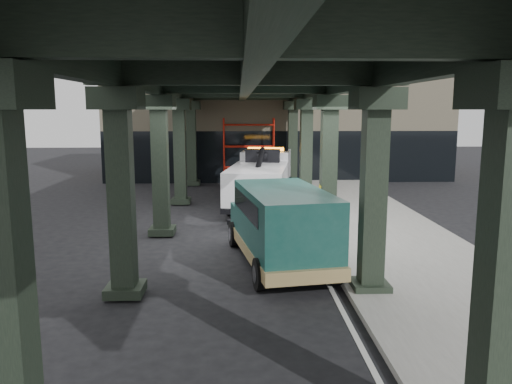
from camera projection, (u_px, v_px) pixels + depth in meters
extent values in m
plane|color=black|center=(258.00, 250.00, 16.22)|extent=(90.00, 90.00, 0.00)
cube|color=gray|center=(378.00, 231.00, 18.34)|extent=(5.00, 40.00, 0.15)
cube|color=silver|center=(302.00, 234.00, 18.25)|extent=(0.12, 38.00, 0.01)
cube|color=black|center=(505.00, 277.00, 6.04)|extent=(0.55, 0.55, 5.00)
cube|color=black|center=(373.00, 194.00, 11.96)|extent=(0.55, 0.55, 5.00)
cube|color=black|center=(377.00, 99.00, 11.59)|extent=(1.10, 1.10, 0.50)
cube|color=black|center=(370.00, 286.00, 12.34)|extent=(0.90, 0.90, 0.24)
cube|color=black|center=(329.00, 166.00, 17.88)|extent=(0.55, 0.55, 5.00)
cube|color=black|center=(330.00, 102.00, 17.51)|extent=(1.10, 1.10, 0.50)
cube|color=black|center=(327.00, 229.00, 18.25)|extent=(0.90, 0.90, 0.24)
cube|color=black|center=(306.00, 152.00, 23.79)|extent=(0.55, 0.55, 5.00)
cube|color=black|center=(307.00, 104.00, 23.42)|extent=(1.10, 1.10, 0.50)
cube|color=black|center=(305.00, 200.00, 24.17)|extent=(0.90, 0.90, 0.24)
cube|color=black|center=(293.00, 144.00, 29.71)|extent=(0.55, 0.55, 5.00)
cube|color=black|center=(293.00, 105.00, 29.34)|extent=(1.10, 1.10, 0.50)
cube|color=black|center=(292.00, 182.00, 30.09)|extent=(0.90, 0.90, 0.24)
cube|color=black|center=(3.00, 283.00, 5.83)|extent=(0.55, 0.55, 5.00)
cube|color=black|center=(121.00, 195.00, 11.75)|extent=(0.55, 0.55, 5.00)
cube|color=black|center=(117.00, 99.00, 11.38)|extent=(1.10, 1.10, 0.50)
cube|color=black|center=(125.00, 289.00, 12.13)|extent=(0.90, 0.90, 0.24)
cube|color=black|center=(160.00, 167.00, 17.67)|extent=(0.55, 0.55, 5.00)
cube|color=black|center=(158.00, 102.00, 17.30)|extent=(1.10, 1.10, 0.50)
cube|color=black|center=(162.00, 230.00, 18.04)|extent=(0.90, 0.90, 0.24)
cube|color=black|center=(180.00, 152.00, 23.58)|extent=(0.55, 0.55, 5.00)
cube|color=black|center=(179.00, 104.00, 23.21)|extent=(1.10, 1.10, 0.50)
cube|color=black|center=(181.00, 201.00, 23.96)|extent=(0.90, 0.90, 0.24)
cube|color=black|center=(192.00, 144.00, 29.50)|extent=(0.55, 0.55, 5.00)
cube|color=black|center=(191.00, 105.00, 29.13)|extent=(1.10, 1.10, 0.50)
cube|color=black|center=(192.00, 183.00, 29.88)|extent=(0.90, 0.90, 0.24)
cube|color=black|center=(331.00, 79.00, 17.38)|extent=(0.35, 32.00, 1.10)
cube|color=black|center=(158.00, 79.00, 17.17)|extent=(0.35, 32.00, 1.10)
cube|color=black|center=(245.00, 79.00, 17.27)|extent=(0.35, 32.00, 1.10)
cube|color=black|center=(245.00, 58.00, 17.16)|extent=(7.40, 32.00, 0.30)
cube|color=#C6B793|center=(275.00, 117.00, 35.36)|extent=(22.00, 10.00, 8.00)
cylinder|color=red|center=(224.00, 151.00, 30.53)|extent=(0.08, 0.08, 4.00)
cylinder|color=red|center=(224.00, 152.00, 29.74)|extent=(0.08, 0.08, 4.00)
cylinder|color=red|center=(273.00, 151.00, 30.64)|extent=(0.08, 0.08, 4.00)
cylinder|color=red|center=(274.00, 152.00, 29.85)|extent=(0.08, 0.08, 4.00)
cylinder|color=red|center=(249.00, 167.00, 30.75)|extent=(3.00, 0.08, 0.08)
cylinder|color=red|center=(249.00, 146.00, 30.54)|extent=(3.00, 0.08, 0.08)
cylinder|color=red|center=(249.00, 125.00, 30.32)|extent=(3.00, 0.08, 0.08)
cube|color=black|center=(261.00, 193.00, 23.02)|extent=(2.12, 7.56, 0.25)
cube|color=white|center=(266.00, 168.00, 25.38)|extent=(2.68, 2.72, 1.80)
cube|color=white|center=(268.00, 175.00, 26.49)|extent=(2.43, 1.05, 0.90)
cube|color=black|center=(267.00, 158.00, 25.54)|extent=(2.37, 1.62, 0.85)
cube|color=white|center=(258.00, 183.00, 21.79)|extent=(3.12, 5.30, 1.40)
cube|color=orange|center=(266.00, 149.00, 25.02)|extent=(1.82, 0.55, 0.16)
cube|color=black|center=(263.00, 156.00, 23.59)|extent=(1.67, 0.83, 0.60)
cylinder|color=black|center=(259.00, 165.00, 21.86)|extent=(0.76, 3.49, 1.34)
cube|color=black|center=(251.00, 217.00, 19.46)|extent=(0.51, 1.43, 0.18)
cube|color=black|center=(248.00, 222.00, 18.78)|extent=(1.62, 0.49, 0.18)
cylinder|color=black|center=(246.00, 186.00, 25.96)|extent=(0.51, 1.14, 1.10)
cylinder|color=silver|center=(246.00, 186.00, 25.96)|extent=(0.48, 0.66, 0.60)
cylinder|color=black|center=(288.00, 187.00, 25.71)|extent=(0.51, 1.14, 1.10)
cylinder|color=silver|center=(288.00, 187.00, 25.71)|extent=(0.48, 0.66, 0.60)
cylinder|color=black|center=(236.00, 197.00, 22.73)|extent=(0.51, 1.14, 1.10)
cylinder|color=silver|center=(236.00, 197.00, 22.73)|extent=(0.48, 0.66, 0.60)
cylinder|color=black|center=(284.00, 198.00, 22.48)|extent=(0.51, 1.14, 1.10)
cylinder|color=silver|center=(284.00, 198.00, 22.48)|extent=(0.48, 0.66, 0.60)
cylinder|color=black|center=(231.00, 202.00, 21.46)|extent=(0.51, 1.14, 1.10)
cylinder|color=silver|center=(231.00, 202.00, 21.46)|extent=(0.48, 0.66, 0.60)
cylinder|color=black|center=(282.00, 204.00, 21.21)|extent=(0.51, 1.14, 1.10)
cylinder|color=silver|center=(282.00, 204.00, 21.21)|extent=(0.48, 0.66, 0.60)
cube|color=#124039|center=(263.00, 217.00, 16.71)|extent=(2.19, 1.41, 0.89)
cube|color=#124039|center=(284.00, 223.00, 14.00)|extent=(2.79, 4.75, 1.94)
cube|color=#9C844F|center=(280.00, 247.00, 14.52)|extent=(3.01, 5.84, 0.35)
cube|color=black|center=(266.00, 196.00, 16.19)|extent=(1.98, 0.74, 0.83)
cube|color=black|center=(281.00, 204.00, 14.21)|extent=(2.68, 3.88, 0.55)
cube|color=silver|center=(260.00, 225.00, 17.28)|extent=(1.98, 0.44, 0.30)
cylinder|color=black|center=(234.00, 234.00, 16.55)|extent=(0.41, 0.87, 0.83)
cylinder|color=silver|center=(234.00, 234.00, 16.55)|extent=(0.39, 0.51, 0.46)
cylinder|color=black|center=(292.00, 231.00, 16.94)|extent=(0.41, 0.87, 0.83)
cylinder|color=silver|center=(292.00, 231.00, 16.94)|extent=(0.39, 0.51, 0.46)
cylinder|color=black|center=(260.00, 274.00, 12.52)|extent=(0.41, 0.87, 0.83)
cylinder|color=silver|center=(260.00, 274.00, 12.52)|extent=(0.39, 0.51, 0.46)
cylinder|color=black|center=(335.00, 269.00, 12.91)|extent=(0.41, 0.87, 0.83)
cylinder|color=silver|center=(335.00, 269.00, 12.91)|extent=(0.39, 0.51, 0.46)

